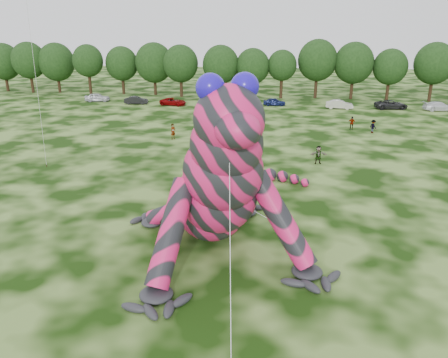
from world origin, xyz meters
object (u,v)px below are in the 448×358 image
tree_8 (253,73)px  tree_12 (389,75)px  tree_6 (181,71)px  car_4 (274,102)px  tree_9 (282,74)px  car_7 (439,106)px  tree_5 (154,69)px  car_2 (173,102)px  tree_13 (433,72)px  tree_0 (4,67)px  spectator_0 (173,131)px  car_0 (97,97)px  tree_10 (317,69)px  car_3 (223,100)px  spectator_3 (352,123)px  spectator_5 (318,155)px  tree_11 (353,71)px  spectator_2 (373,126)px  car_5 (339,104)px  tree_7 (221,71)px  car_1 (136,100)px  tree_1 (30,67)px  inflatable_gecko (205,152)px  tree_4 (122,70)px  tree_3 (89,70)px  tree_2 (57,68)px  car_6 (391,105)px

tree_8 → tree_12: tree_12 is taller
tree_6 → car_4: size_ratio=2.55×
tree_6 → tree_9: bearing=2.0°
car_7 → tree_5: bearing=72.1°
car_2 → tree_13: bearing=-66.2°
tree_0 → spectator_0: size_ratio=5.17×
car_0 → tree_10: bearing=-88.1°
car_3 → car_7: car_3 is taller
spectator_3 → spectator_5: size_ratio=0.95×
tree_11 → car_4: size_ratio=2.71×
tree_0 → spectator_2: 73.18m
car_5 → car_7: car_7 is taller
tree_12 → spectator_3: bearing=-110.9°
tree_8 → tree_9: 5.30m
tree_6 → tree_11: 31.38m
tree_7 → spectator_5: 42.93m
car_7 → spectator_0: 43.82m
tree_11 → car_4: bearing=-146.6°
car_1 → spectator_5: size_ratio=2.26×
tree_0 → tree_1: bearing=-10.8°
tree_0 → car_5: bearing=-10.2°
inflatable_gecko → tree_12: size_ratio=2.37×
tree_4 → car_1: 13.44m
inflatable_gecko → tree_9: size_ratio=2.45×
tree_11 → tree_13: 13.39m
car_1 → car_4: (23.45, 1.69, -0.02)m
tree_3 → tree_2: bearing=166.9°
inflatable_gecko → tree_8: bearing=68.4°
tree_6 → car_0: size_ratio=2.21×
inflatable_gecko → spectator_0: inflatable_gecko is taller
tree_0 → spectator_3: bearing=-22.4°
car_4 → car_5: size_ratio=0.86×
tree_2 → car_2: tree_2 is taller
tree_11 → car_3: bearing=-158.0°
car_0 → tree_11: bearing=-90.5°
spectator_3 → spectator_5: bearing=-93.6°
car_6 → spectator_5: 34.45m
tree_2 → tree_7: (32.94, -1.96, -0.08)m
car_4 → car_7: car_7 is taller
car_6 → tree_0: bearing=74.0°
tree_13 → spectator_2: (-14.35, -26.27, -4.24)m
tree_1 → spectator_0: size_ratio=5.33×
tree_8 → tree_13: bearing=0.3°
car_5 → spectator_0: 31.67m
tree_2 → car_5: tree_2 is taller
tree_4 → tree_3: bearing=-164.9°
tree_0 → tree_3: 18.97m
car_1 → car_7: 49.28m
tree_2 → tree_13: 70.17m
inflatable_gecko → tree_9: 56.66m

